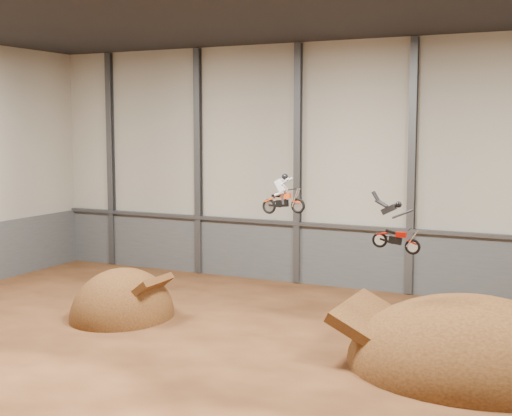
% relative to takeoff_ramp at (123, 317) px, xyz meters
% --- Properties ---
extents(floor, '(40.00, 40.00, 0.00)m').
position_rel_takeoff_ramp_xyz_m(floor, '(8.09, -4.11, 0.00)').
color(floor, '#462512').
rests_on(floor, ground).
extents(back_wall, '(40.00, 0.10, 14.00)m').
position_rel_takeoff_ramp_xyz_m(back_wall, '(8.09, 10.89, 7.00)').
color(back_wall, '#B4AF9F').
rests_on(back_wall, ground).
extents(lower_band_back, '(39.80, 0.18, 3.50)m').
position_rel_takeoff_ramp_xyz_m(lower_band_back, '(8.09, 10.79, 1.75)').
color(lower_band_back, '#52555A').
rests_on(lower_band_back, ground).
extents(steel_rail, '(39.80, 0.35, 0.20)m').
position_rel_takeoff_ramp_xyz_m(steel_rail, '(8.09, 10.64, 3.55)').
color(steel_rail, '#47494F').
rests_on(steel_rail, lower_band_back).
extents(steel_column_0, '(0.40, 0.36, 13.90)m').
position_rel_takeoff_ramp_xyz_m(steel_column_0, '(-8.58, 10.69, 7.00)').
color(steel_column_0, '#47494F').
rests_on(steel_column_0, ground).
extents(steel_column_1, '(0.40, 0.36, 13.90)m').
position_rel_takeoff_ramp_xyz_m(steel_column_1, '(-1.91, 10.69, 7.00)').
color(steel_column_1, '#47494F').
rests_on(steel_column_1, ground).
extents(steel_column_2, '(0.40, 0.36, 13.90)m').
position_rel_takeoff_ramp_xyz_m(steel_column_2, '(4.76, 10.69, 7.00)').
color(steel_column_2, '#47494F').
rests_on(steel_column_2, ground).
extents(steel_column_3, '(0.40, 0.36, 13.90)m').
position_rel_takeoff_ramp_xyz_m(steel_column_3, '(11.42, 10.69, 7.00)').
color(steel_column_3, '#47494F').
rests_on(steel_column_3, ground).
extents(takeoff_ramp, '(4.79, 5.52, 4.79)m').
position_rel_takeoff_ramp_xyz_m(takeoff_ramp, '(0.00, 0.00, 0.00)').
color(takeoff_ramp, '#3F220F').
rests_on(takeoff_ramp, ground).
extents(landing_ramp, '(9.57, 8.47, 5.52)m').
position_rel_takeoff_ramp_xyz_m(landing_ramp, '(16.46, -0.28, 0.00)').
color(landing_ramp, '#3F220F').
rests_on(landing_ramp, ground).
extents(fmx_rider_a, '(2.39, 1.05, 2.13)m').
position_rel_takeoff_ramp_xyz_m(fmx_rider_a, '(7.73, 1.79, 6.27)').
color(fmx_rider_a, '#DE410F').
extents(fmx_rider_b, '(2.77, 0.81, 2.45)m').
position_rel_takeoff_ramp_xyz_m(fmx_rider_b, '(13.65, -1.23, 5.56)').
color(fmx_rider_b, '#CE0C00').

